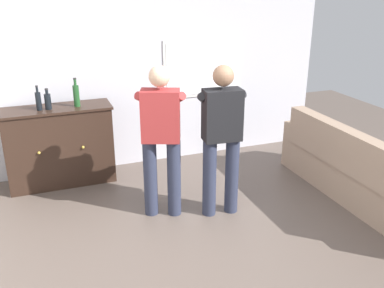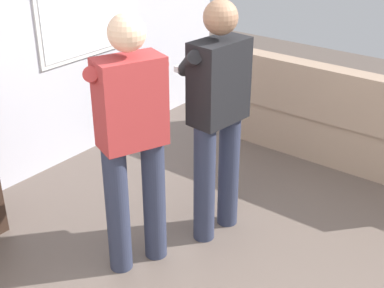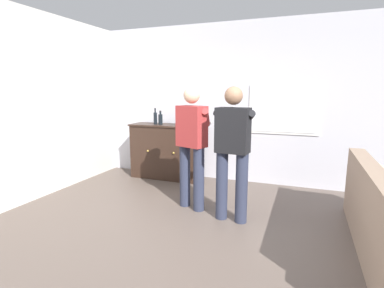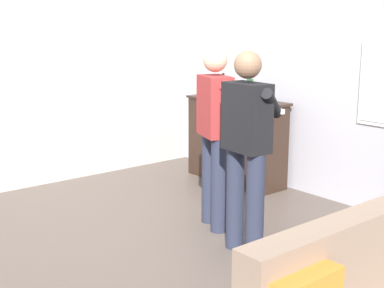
{
  "view_description": "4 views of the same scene",
  "coord_description": "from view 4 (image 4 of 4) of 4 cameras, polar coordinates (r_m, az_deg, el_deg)",
  "views": [
    {
      "loc": [
        -1.46,
        -3.0,
        2.48
      ],
      "look_at": [
        -0.07,
        0.71,
        0.95
      ],
      "focal_mm": 40.0,
      "sensor_mm": 36.0,
      "label": 1
    },
    {
      "loc": [
        -2.35,
        -0.98,
        2.33
      ],
      "look_at": [
        -0.03,
        0.82,
        0.87
      ],
      "focal_mm": 50.0,
      "sensor_mm": 36.0,
      "label": 2
    },
    {
      "loc": [
        1.16,
        -2.66,
        1.63
      ],
      "look_at": [
        -0.14,
        0.74,
        0.98
      ],
      "focal_mm": 28.0,
      "sensor_mm": 36.0,
      "label": 3
    },
    {
      "loc": [
        3.32,
        -2.11,
        1.87
      ],
      "look_at": [
        -0.15,
        0.72,
        0.87
      ],
      "focal_mm": 50.0,
      "sensor_mm": 36.0,
      "label": 4
    }
  ],
  "objects": [
    {
      "name": "ground",
      "position": [
        4.36,
        -6.21,
        -12.96
      ],
      "size": [
        10.4,
        10.4,
        0.0
      ],
      "primitive_type": "plane",
      "color": "brown"
    },
    {
      "name": "wall_side_left",
      "position": [
        6.36,
        -19.83,
        7.55
      ],
      "size": [
        0.12,
        5.2,
        2.8
      ],
      "primitive_type": "cube",
      "color": "beige",
      "rests_on": "ground"
    },
    {
      "name": "bottle_spirits_clear",
      "position": [
        6.5,
        3.34,
        5.98
      ],
      "size": [
        0.07,
        0.07,
        0.3
      ],
      "color": "black",
      "rests_on": "sideboard_cabinet"
    },
    {
      "name": "bottle_wine_green",
      "position": [
        6.42,
        3.98,
        5.76
      ],
      "size": [
        0.08,
        0.08,
        0.26
      ],
      "color": "black",
      "rests_on": "sideboard_cabinet"
    },
    {
      "name": "bottle_liquor_amber",
      "position": [
        6.18,
        6.18,
        5.82
      ],
      "size": [
        0.07,
        0.07,
        0.36
      ],
      "color": "#1E4C23",
      "rests_on": "sideboard_cabinet"
    },
    {
      "name": "sideboard_cabinet",
      "position": [
        6.5,
        4.7,
        0.38
      ],
      "size": [
        1.33,
        0.49,
        1.01
      ],
      "color": "black",
      "rests_on": "ground"
    },
    {
      "name": "person_standing_right",
      "position": [
        4.33,
        5.91,
        0.04
      ],
      "size": [
        0.55,
        0.49,
        1.68
      ],
      "color": "#282D42",
      "rests_on": "ground"
    },
    {
      "name": "person_standing_left",
      "position": [
        4.9,
        2.55,
        1.55
      ],
      "size": [
        0.52,
        0.52,
        1.68
      ],
      "color": "#282D42",
      "rests_on": "ground"
    },
    {
      "name": "wall_back_with_window",
      "position": [
        5.82,
        16.25,
        7.37
      ],
      "size": [
        5.2,
        0.15,
        2.8
      ],
      "color": "silver",
      "rests_on": "ground"
    }
  ]
}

